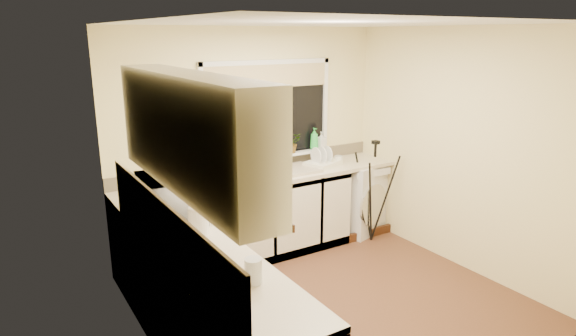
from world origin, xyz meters
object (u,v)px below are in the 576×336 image
Objects in this scene: steel_jar at (199,247)px; plant_c at (272,145)px; soap_bottle_clear at (321,140)px; laptop at (235,175)px; kettle at (198,221)px; tripod at (373,191)px; dish_rack at (323,164)px; plant_b at (253,147)px; cup_left at (224,272)px; cup_back at (338,160)px; microwave at (164,196)px; plant_d at (292,143)px; soap_bottle_green at (314,139)px; plant_a at (223,151)px; glass_jug at (253,271)px.

plant_c is (1.54, 1.66, 0.23)m from steel_jar.
plant_c reaches higher than soap_bottle_clear.
laptop is 1.71m from steel_jar.
tripod is (2.45, 0.78, -0.40)m from kettle.
plant_b is at bearing 145.65° from dish_rack.
plant_c reaches higher than cup_left.
cup_left is at bearing -90.58° from steel_jar.
plant_b is 1.07m from cup_back.
tripod is at bearing 17.60° from kettle.
kettle is at bearing -160.72° from microwave.
kettle is at bearing 68.49° from steel_jar.
soap_bottle_green is (0.32, 0.01, 0.01)m from plant_d.
cup_left is at bearing -122.34° from plant_b.
cup_left is at bearing -158.03° from dish_rack.
plant_b is 0.91m from soap_bottle_clear.
soap_bottle_green is 2.30× the size of cup_back.
tripod is 1.81m from plant_a.
plant_b is at bearing 61.98° from glass_jug.
cup_back is at bearing -8.17° from plant_a.
cup_back is at bearing 32.15° from steel_jar.
soap_bottle_green is (2.09, 0.82, 0.11)m from microwave.
laptop is 1.79× the size of plant_b.
microwave is at bearing -159.89° from soap_bottle_clear.
kettle is 1.78m from plant_b.
tripod is 5.95× the size of soap_bottle_clear.
cup_left is (-0.04, -1.27, -0.12)m from microwave.
dish_rack is 0.33m from soap_bottle_clear.
steel_jar is (-2.10, -1.45, 0.02)m from dish_rack.
plant_b is 2.70× the size of cup_left.
plant_c is at bearing 47.09° from steel_jar.
plant_c is at bearing -177.81° from soap_bottle_green.
dish_rack is 0.33× the size of tripod.
soap_bottle_clear is 2.17× the size of cup_left.
plant_c is (-0.55, 0.21, 0.25)m from dish_rack.
plant_c is at bearing 53.23° from cup_left.
laptop reaches higher than cup_back.
plant_b is at bearing -0.11° from plant_a.
plant_d is at bearing 1.03° from plant_a.
soap_bottle_green is at bearing 61.93° from dish_rack.
soap_bottle_clear is (2.09, 1.33, 0.15)m from kettle.
cup_left is at bearing 130.80° from glass_jug.
kettle reaches higher than cup_left.
laptop is at bearing -166.85° from soap_bottle_green.
kettle is 0.52× the size of dish_rack.
plant_c is at bearing -0.16° from plant_a.
steel_jar is at bearing -111.51° from kettle.
plant_a reaches higher than steel_jar.
soap_bottle_clear is at bearing 145.73° from tripod.
kettle is at bearing 79.66° from cup_left.
steel_jar reaches higher than cup_left.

